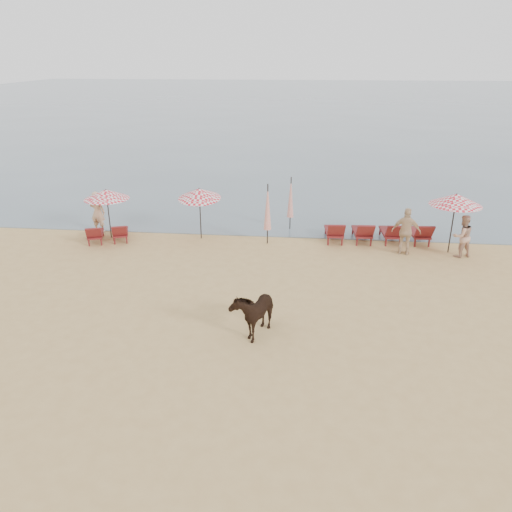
{
  "coord_description": "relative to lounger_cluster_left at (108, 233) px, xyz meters",
  "views": [
    {
      "loc": [
        1.62,
        -10.98,
        7.65
      ],
      "look_at": [
        0.0,
        5.0,
        1.1
      ],
      "focal_mm": 35.0,
      "sensor_mm": 36.0,
      "label": 1
    }
  ],
  "objects": [
    {
      "name": "lounger_cluster_left",
      "position": [
        0.0,
        0.0,
        0.0
      ],
      "size": [
        2.11,
        2.07,
        0.6
      ],
      "rotation": [
        0.0,
        0.0,
        0.32
      ],
      "color": "maroon",
      "rests_on": "ground"
    },
    {
      "name": "cow",
      "position": [
        7.12,
        -6.93,
        0.31
      ],
      "size": [
        1.34,
        1.88,
        1.45
      ],
      "primitive_type": "imported",
      "rotation": [
        0.0,
        0.0,
        -0.36
      ],
      "color": "black",
      "rests_on": "ground"
    },
    {
      "name": "umbrella_open_left_b",
      "position": [
        3.93,
        0.87,
        1.63
      ],
      "size": [
        1.85,
        1.89,
        2.36
      ],
      "rotation": [
        0.0,
        0.0,
        0.38
      ],
      "color": "black",
      "rests_on": "ground"
    },
    {
      "name": "umbrella_closed_right",
      "position": [
        7.82,
        2.48,
        1.11
      ],
      "size": [
        0.3,
        0.3,
        2.49
      ],
      "rotation": [
        0.0,
        0.0,
        -0.32
      ],
      "color": "black",
      "rests_on": "ground"
    },
    {
      "name": "beachgoer_left",
      "position": [
        -0.88,
        1.21,
        0.54
      ],
      "size": [
        0.76,
        0.55,
        1.92
      ],
      "primitive_type": "imported",
      "rotation": [
        0.0,
        0.0,
        3.0
      ],
      "color": "tan",
      "rests_on": "ground"
    },
    {
      "name": "ground",
      "position": [
        6.85,
        -8.67,
        -0.42
      ],
      "size": [
        120.0,
        120.0,
        0.0
      ],
      "primitive_type": "plane",
      "color": "tan",
      "rests_on": "ground"
    },
    {
      "name": "umbrella_open_left_a",
      "position": [
        -0.09,
        0.56,
        1.57
      ],
      "size": [
        1.94,
        1.94,
        2.21
      ],
      "rotation": [
        0.0,
        0.0,
        0.16
      ],
      "color": "black",
      "rests_on": "ground"
    },
    {
      "name": "umbrella_closed_left",
      "position": [
        6.92,
        0.52,
        1.2
      ],
      "size": [
        0.32,
        0.32,
        2.63
      ],
      "rotation": [
        0.0,
        0.0,
        0.15
      ],
      "color": "black",
      "rests_on": "ground"
    },
    {
      "name": "beachgoer_right_a",
      "position": [
        14.78,
        -0.19,
        0.45
      ],
      "size": [
        1.02,
        0.9,
        1.74
      ],
      "primitive_type": "imported",
      "rotation": [
        0.0,
        0.0,
        3.47
      ],
      "color": "tan",
      "rests_on": "ground"
    },
    {
      "name": "umbrella_open_right",
      "position": [
        14.45,
        0.23,
        1.84
      ],
      "size": [
        2.05,
        2.05,
        2.5
      ],
      "rotation": [
        0.0,
        0.0,
        -0.0
      ],
      "color": "black",
      "rests_on": "ground"
    },
    {
      "name": "sea",
      "position": [
        6.85,
        71.33,
        -0.42
      ],
      "size": [
        160.0,
        140.0,
        0.06
      ],
      "primitive_type": "cube",
      "color": "#51606B",
      "rests_on": "ground"
    },
    {
      "name": "lounger_cluster_right",
      "position": [
        11.63,
        1.1,
        0.07
      ],
      "size": [
        4.49,
        2.1,
        0.7
      ],
      "rotation": [
        0.0,
        0.0,
        0.05
      ],
      "color": "maroon",
      "rests_on": "ground"
    },
    {
      "name": "beachgoer_right_b",
      "position": [
        12.58,
        -0.15,
        0.56
      ],
      "size": [
        1.22,
        0.73,
        1.95
      ],
      "primitive_type": "imported",
      "rotation": [
        0.0,
        0.0,
        2.91
      ],
      "color": "tan",
      "rests_on": "ground"
    }
  ]
}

